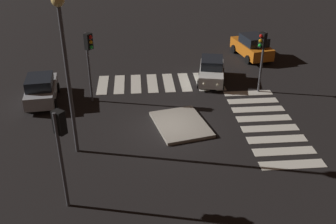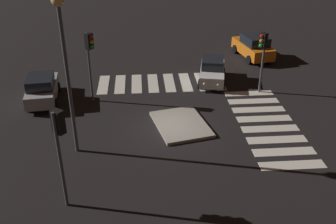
{
  "view_description": "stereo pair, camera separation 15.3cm",
  "coord_description": "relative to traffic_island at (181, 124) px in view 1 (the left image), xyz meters",
  "views": [
    {
      "loc": [
        -18.7,
        1.6,
        11.07
      ],
      "look_at": [
        0.0,
        0.0,
        1.0
      ],
      "focal_mm": 41.42,
      "sensor_mm": 36.0,
      "label": 1
    },
    {
      "loc": [
        -18.71,
        1.45,
        11.07
      ],
      "look_at": [
        0.0,
        0.0,
        1.0
      ],
      "focal_mm": 41.42,
      "sensor_mm": 36.0,
      "label": 2
    }
  ],
  "objects": [
    {
      "name": "traffic_light_east",
      "position": [
        3.98,
        -5.58,
        3.01
      ],
      "size": [
        0.54,
        0.53,
        4.08
      ],
      "rotation": [
        0.0,
        0.0,
        2.15
      ],
      "color": "#47474C",
      "rests_on": "ground"
    },
    {
      "name": "crosswalk_near",
      "position": [
        -0.17,
        -4.95,
        -0.08
      ],
      "size": [
        8.75,
        3.2,
        0.02
      ],
      "color": "silver",
      "rests_on": "ground"
    },
    {
      "name": "ground_plane",
      "position": [
        -0.17,
        0.74,
        -0.09
      ],
      "size": [
        80.0,
        80.0,
        0.0
      ],
      "primitive_type": "plane",
      "color": "black"
    },
    {
      "name": "street_lamp",
      "position": [
        -2.12,
        5.53,
        5.23
      ],
      "size": [
        0.56,
        0.56,
        7.83
      ],
      "color": "#47474C",
      "rests_on": "ground"
    },
    {
      "name": "car_white",
      "position": [
        5.99,
        -2.84,
        0.73
      ],
      "size": [
        4.04,
        2.38,
        1.67
      ],
      "rotation": [
        0.0,
        0.0,
        2.94
      ],
      "color": "silver",
      "rests_on": "ground"
    },
    {
      "name": "car_orange",
      "position": [
        10.61,
        -7.02,
        0.83
      ],
      "size": [
        4.54,
        2.65,
        1.88
      ],
      "rotation": [
        0.0,
        0.0,
        0.19
      ],
      "color": "orange",
      "rests_on": "ground"
    },
    {
      "name": "traffic_light_north",
      "position": [
        3.52,
        5.16,
        3.27
      ],
      "size": [
        0.54,
        0.53,
        4.44
      ],
      "rotation": [
        0.0,
        0.0,
        -2.27
      ],
      "color": "#47474C",
      "rests_on": "ground"
    },
    {
      "name": "car_silver",
      "position": [
        3.8,
        8.39,
        0.77
      ],
      "size": [
        4.14,
        2.19,
        1.75
      ],
      "rotation": [
        0.0,
        0.0,
        0.1
      ],
      "color": "#9EA0A5",
      "rests_on": "ground"
    },
    {
      "name": "traffic_island",
      "position": [
        0.0,
        0.0,
        0.0
      ],
      "size": [
        4.14,
        3.46,
        0.18
      ],
      "color": "gray",
      "rests_on": "ground"
    },
    {
      "name": "crosswalk_side",
      "position": [
        6.03,
        0.74,
        -0.08
      ],
      "size": [
        3.2,
        8.75,
        0.02
      ],
      "color": "silver",
      "rests_on": "ground"
    },
    {
      "name": "traffic_light_west",
      "position": [
        -6.07,
        5.34,
        3.24
      ],
      "size": [
        0.53,
        0.54,
        4.39
      ],
      "rotation": [
        0.0,
        0.0,
        -0.66
      ],
      "color": "#47474C",
      "rests_on": "ground"
    }
  ]
}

